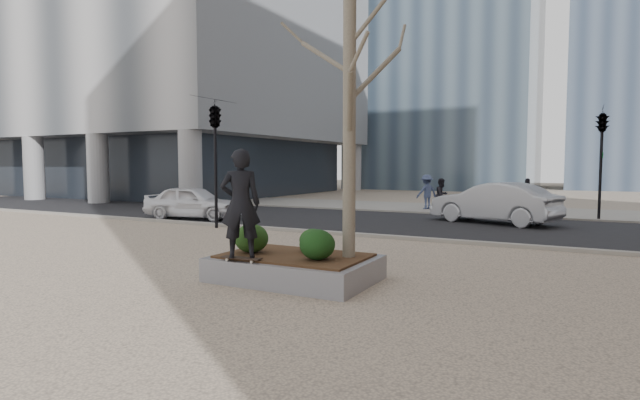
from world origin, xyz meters
The scene contains 18 objects.
ground centered at (0.00, 0.00, 0.00)m, with size 120.00×120.00×0.00m, color tan.
street centered at (0.00, 10.00, 0.01)m, with size 60.00×8.00×0.02m, color black.
far_sidewalk centered at (0.00, 17.00, 0.01)m, with size 60.00×6.00×0.02m, color gray.
planter centered at (1.00, 0.00, 0.23)m, with size 3.00×2.00×0.45m, color gray.
planter_mulch centered at (1.00, 0.00, 0.47)m, with size 2.70×1.70×0.04m, color #382314.
sycamore_tree centered at (2.00, 0.30, 3.79)m, with size 2.80×2.80×6.60m, color gray, non-canonical shape.
shrub_left centered at (0.14, -0.20, 0.77)m, with size 0.66×0.66×0.56m, color #153A12.
shrub_middle centered at (1.13, 0.48, 0.72)m, with size 0.53×0.53×0.45m, color #113513.
shrub_right centered at (1.63, -0.25, 0.77)m, with size 0.65×0.65×0.55m, color black.
skateboard centered at (0.37, -0.86, 0.49)m, with size 0.78×0.20×0.07m, color black, non-canonical shape.
skateboarder centered at (0.37, -0.86, 1.51)m, with size 0.72×0.47×1.97m, color black.
police_car centered at (-8.13, 7.36, 0.70)m, with size 1.60×3.98×1.35m, color white.
car_silver centered at (2.94, 11.47, 0.79)m, with size 1.63×4.66×1.54m, color #9D9FA5.
pedestrian_a centered at (0.00, 15.39, 0.80)m, with size 0.75×0.59×1.55m, color black.
pedestrian_b centered at (-0.95, 16.22, 0.88)m, with size 1.10×0.63×1.71m, color #3A4668.
pedestrian_c centered at (3.68, 16.39, 0.82)m, with size 0.93×0.39×1.58m, color black.
traffic_light_near centered at (-5.50, 5.60, 2.25)m, with size 0.60×2.48×4.50m, color black, non-canonical shape.
traffic_light_far centered at (6.50, 14.60, 2.25)m, with size 0.60×2.48×4.50m, color black, non-canonical shape.
Camera 1 is at (5.81, -8.15, 2.20)m, focal length 28.00 mm.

